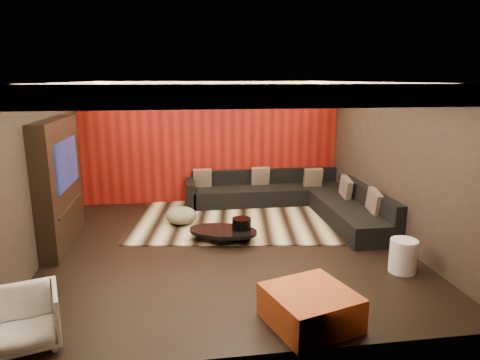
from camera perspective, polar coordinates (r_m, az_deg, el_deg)
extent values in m
cube|color=black|center=(7.52, -1.62, -9.01)|extent=(6.00, 6.00, 0.02)
cube|color=silver|center=(6.96, -1.77, 13.00)|extent=(6.00, 6.00, 0.02)
cube|color=black|center=(10.06, -3.71, 5.03)|extent=(6.00, 0.02, 2.80)
cube|color=black|center=(7.40, -25.53, 0.71)|extent=(0.02, 6.00, 2.80)
cube|color=black|center=(8.03, 20.19, 2.10)|extent=(0.02, 6.00, 2.80)
cube|color=#6B0C0A|center=(10.02, -3.69, 4.99)|extent=(5.98, 0.05, 2.78)
cube|color=silver|center=(9.65, -3.67, 12.37)|extent=(6.00, 0.60, 0.22)
cube|color=silver|center=(4.29, 2.50, 11.18)|extent=(6.00, 0.60, 0.22)
cube|color=silver|center=(7.17, -24.16, 10.92)|extent=(0.60, 4.80, 0.22)
cube|color=silver|center=(7.75, 18.91, 11.46)|extent=(0.60, 4.80, 0.22)
cube|color=#FFD899|center=(9.31, -3.48, 11.78)|extent=(4.80, 0.08, 0.04)
cube|color=#FFD899|center=(4.63, 1.69, 10.23)|extent=(4.80, 0.08, 0.04)
cube|color=#FFD899|center=(7.09, -21.41, 10.42)|extent=(0.08, 4.80, 0.04)
cube|color=#FFD899|center=(7.60, 16.54, 10.92)|extent=(0.08, 4.80, 0.04)
cube|color=black|center=(7.98, -22.99, -0.41)|extent=(0.30, 2.00, 2.20)
cube|color=black|center=(7.87, -22.10, 2.10)|extent=(0.04, 1.30, 0.80)
cube|color=black|center=(8.04, -21.63, -3.15)|extent=(0.04, 1.60, 0.04)
cube|color=beige|center=(8.97, -0.89, -5.12)|extent=(4.38, 3.53, 0.02)
cylinder|color=black|center=(7.72, -2.27, -7.34)|extent=(1.58, 1.58, 0.21)
cylinder|color=black|center=(7.73, 0.21, -6.55)|extent=(0.42, 0.42, 0.40)
ellipsoid|color=beige|center=(8.64, -7.84, -4.73)|extent=(0.70, 0.70, 0.34)
cylinder|color=silver|center=(6.98, 20.92, -9.43)|extent=(0.53, 0.53, 0.51)
cube|color=#9A4D13|center=(5.35, 9.35, -16.42)|extent=(1.18, 1.18, 0.42)
imported|color=white|center=(5.39, -26.67, -16.24)|extent=(0.85, 0.86, 0.63)
cube|color=black|center=(10.04, 3.75, -1.99)|extent=(3.50, 0.90, 0.40)
cube|color=black|center=(10.28, 3.37, 0.53)|extent=(3.50, 0.20, 0.35)
cube|color=black|center=(8.82, 14.48, -4.59)|extent=(0.90, 2.60, 0.40)
cube|color=black|center=(8.85, 16.71, -2.13)|extent=(0.20, 2.60, 0.35)
cube|color=black|center=(9.80, -6.59, -1.83)|extent=(0.20, 0.90, 0.60)
cube|color=tan|center=(9.90, -5.05, 0.27)|extent=(0.42, 0.20, 0.44)
cube|color=tan|center=(10.06, 9.72, 0.34)|extent=(0.42, 0.20, 0.44)
cube|color=tan|center=(10.07, 2.73, 0.54)|extent=(0.42, 0.20, 0.44)
cube|color=tan|center=(8.35, 17.45, -2.78)|extent=(0.12, 0.50, 0.50)
cube|color=tan|center=(9.26, 13.94, -0.99)|extent=(0.12, 0.50, 0.50)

